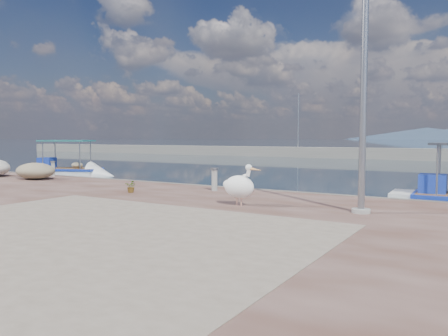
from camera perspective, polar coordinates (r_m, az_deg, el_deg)
ground at (r=11.80m, az=-9.81°, el=-7.42°), size 1400.00×1400.00×0.00m
quay_patch at (r=8.93m, az=-17.88°, el=-7.94°), size 9.00×7.00×0.01m
breakwater at (r=49.28m, az=22.67°, el=1.69°), size 120.00×2.20×7.50m
boat_left at (r=27.45m, az=-19.86°, el=-0.68°), size 5.53×3.56×2.53m
pelican at (r=11.70m, az=2.05°, el=-2.35°), size 1.16×0.60×1.12m
lamp_post at (r=11.11m, az=17.85°, el=11.45°), size 0.44×0.96×7.00m
bollard_near at (r=14.96m, az=-1.25°, el=-1.34°), size 0.26×0.26×0.79m
bollard_far at (r=22.13m, az=-21.43°, el=0.02°), size 0.24×0.24×0.72m
potted_plant at (r=14.78m, az=-12.00°, el=-2.36°), size 0.45×0.42×0.41m
net_pile_b at (r=20.79m, az=-23.42°, el=-0.36°), size 1.85×1.44×0.72m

